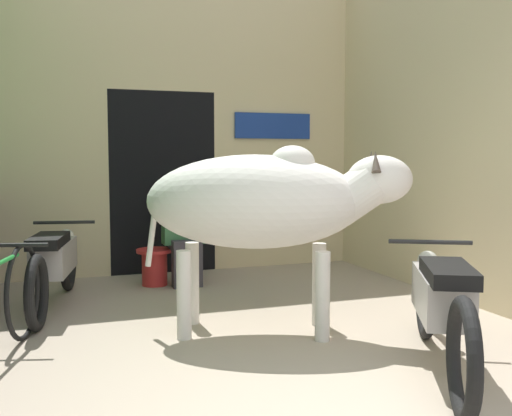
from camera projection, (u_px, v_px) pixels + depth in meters
The scene contains 7 objects.
wall_back_with_doorway at pixel (169, 143), 7.16m from camera, with size 4.26×0.93×3.63m.
wall_right_with_door at pixel (481, 108), 5.36m from camera, with size 0.22×4.76×3.63m.
cow at pixel (266, 202), 4.55m from camera, with size 2.07×1.32×1.44m.
motorcycle_near at pixel (442, 303), 3.75m from camera, with size 1.04×1.86×0.76m.
motorcycle_far at pixel (54, 262), 5.32m from camera, with size 0.64×2.00×0.73m.
shopkeeper_seated at pixel (184, 226), 6.27m from camera, with size 0.43×0.34×1.19m.
plastic_stool at pixel (155, 266), 6.29m from camera, with size 0.38×0.38×0.38m.
Camera 1 is at (-1.51, -2.10, 1.36)m, focal length 42.00 mm.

